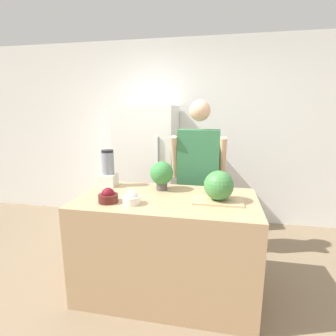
{
  "coord_description": "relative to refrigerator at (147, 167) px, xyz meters",
  "views": [
    {
      "loc": [
        0.42,
        -1.68,
        1.61
      ],
      "look_at": [
        0.0,
        0.46,
        1.14
      ],
      "focal_mm": 28.0,
      "sensor_mm": 36.0,
      "label": 1
    }
  ],
  "objects": [
    {
      "name": "ground_plane",
      "position": [
        0.55,
        -1.78,
        -0.84
      ],
      "size": [
        14.0,
        14.0,
        0.0
      ],
      "primitive_type": "plane",
      "color": "#7F6B51"
    },
    {
      "name": "wall_back",
      "position": [
        0.55,
        0.38,
        0.46
      ],
      "size": [
        8.0,
        0.06,
        2.6
      ],
      "color": "white",
      "rests_on": "ground_plane"
    },
    {
      "name": "counter_island",
      "position": [
        0.55,
        -1.37,
        -0.4
      ],
      "size": [
        1.52,
        0.83,
        0.89
      ],
      "color": "tan",
      "rests_on": "ground_plane"
    },
    {
      "name": "refrigerator",
      "position": [
        0.0,
        0.0,
        0.0
      ],
      "size": [
        0.79,
        0.68,
        1.68
      ],
      "color": "white",
      "rests_on": "ground_plane"
    },
    {
      "name": "person",
      "position": [
        0.76,
        -0.65,
        0.05
      ],
      "size": [
        0.58,
        0.27,
        1.73
      ],
      "color": "gray",
      "rests_on": "ground_plane"
    },
    {
      "name": "cutting_board",
      "position": [
        0.98,
        -1.39,
        0.05
      ],
      "size": [
        0.41,
        0.23,
        0.01
      ],
      "color": "tan",
      "rests_on": "counter_island"
    },
    {
      "name": "watermelon",
      "position": [
        0.98,
        -1.38,
        0.18
      ],
      "size": [
        0.24,
        0.24,
        0.24
      ],
      "color": "#3D7F3D",
      "rests_on": "cutting_board"
    },
    {
      "name": "bowl_cherries",
      "position": [
        0.11,
        -1.58,
        0.1
      ],
      "size": [
        0.16,
        0.16,
        0.12
      ],
      "color": "#511E19",
      "rests_on": "counter_island"
    },
    {
      "name": "bowl_cream",
      "position": [
        0.31,
        -1.58,
        0.09
      ],
      "size": [
        0.14,
        0.14,
        0.11
      ],
      "color": "white",
      "rests_on": "counter_island"
    },
    {
      "name": "blender",
      "position": [
        -0.08,
        -1.13,
        0.21
      ],
      "size": [
        0.15,
        0.15,
        0.36
      ],
      "color": "silver",
      "rests_on": "counter_island"
    },
    {
      "name": "potted_plant",
      "position": [
        0.46,
        -1.16,
        0.2
      ],
      "size": [
        0.22,
        0.22,
        0.27
      ],
      "color": "#514C47",
      "rests_on": "counter_island"
    }
  ]
}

